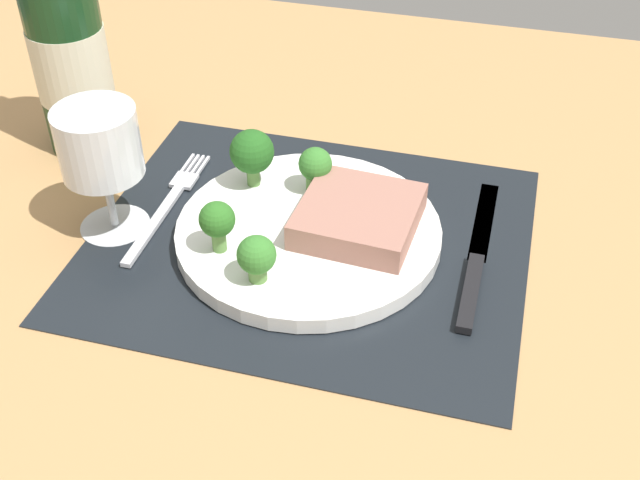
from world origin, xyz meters
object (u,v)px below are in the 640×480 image
knife (476,262)px  wine_glass (100,150)px  fork (168,204)px  wine_bottle (69,51)px  plate (309,233)px  steak (358,216)px

knife → wine_glass: (-35.51, -3.22, 8.42)cm
knife → wine_glass: wine_glass is taller
fork → wine_bottle: bearing=147.9°
plate → wine_glass: 21.06cm
knife → wine_glass: bearing=-177.9°
steak → fork: (-20.04, 0.32, -2.71)cm
steak → plate: bearing=-166.6°
fork → wine_glass: bearing=-132.3°
plate → wine_glass: size_ratio=1.95×
plate → fork: size_ratio=1.34×
fork → wine_bottle: wine_bottle is taller
wine_bottle → wine_glass: wine_bottle is taller
plate → wine_glass: wine_glass is taller
plate → knife: plate is taller
wine_glass → wine_bottle: bearing=126.9°
fork → knife: size_ratio=0.83×
steak → wine_bottle: bearing=164.4°
wine_bottle → steak: bearing=-15.6°
fork → wine_bottle: 19.92cm
steak → wine_glass: 24.94cm
knife → fork: bearing=175.3°
plate → steak: 5.23cm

